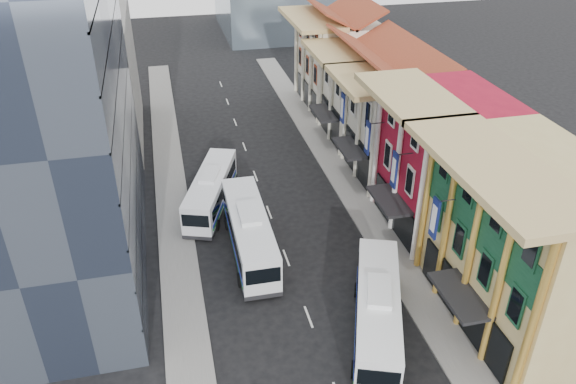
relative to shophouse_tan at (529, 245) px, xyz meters
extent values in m
cube|color=slate|center=(-5.50, 17.00, -5.92)|extent=(3.00, 90.00, 0.15)
cube|color=slate|center=(-22.50, 17.00, -5.92)|extent=(3.00, 90.00, 0.15)
cube|color=tan|center=(0.00, 0.00, 0.00)|extent=(8.00, 14.00, 12.00)
cube|color=maroon|center=(0.00, 12.00, 0.00)|extent=(8.00, 10.00, 12.00)
cube|color=silver|center=(0.00, 21.50, -1.00)|extent=(8.00, 9.00, 10.00)
cube|color=silver|center=(0.00, 30.50, -1.00)|extent=(8.00, 9.00, 10.00)
cube|color=silver|center=(0.00, 41.00, -0.50)|extent=(8.00, 12.00, 11.00)
cube|color=#404C66|center=(-31.00, 14.00, 9.00)|extent=(12.00, 26.00, 30.00)
cube|color=gray|center=(-30.00, 37.00, 1.00)|extent=(10.00, 18.00, 14.00)
camera|label=1|loc=(-22.08, -25.35, 21.60)|focal=35.00mm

